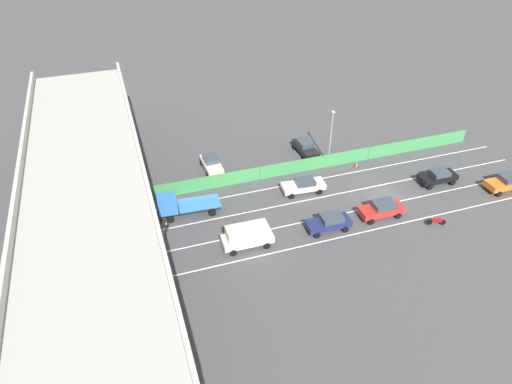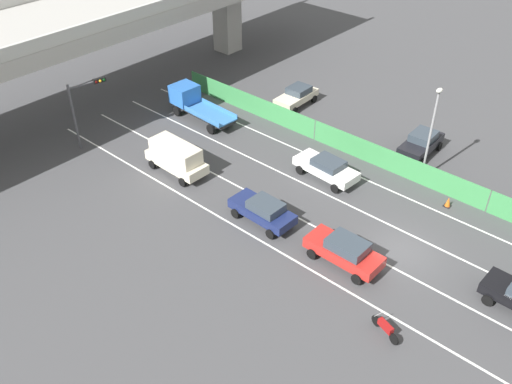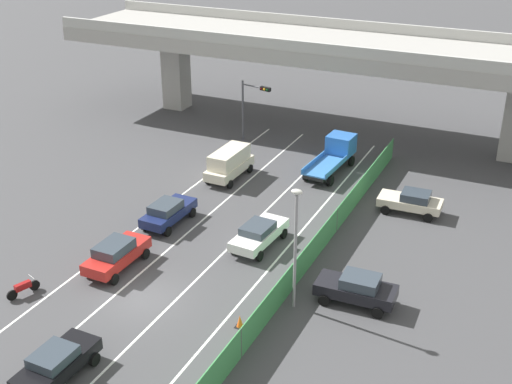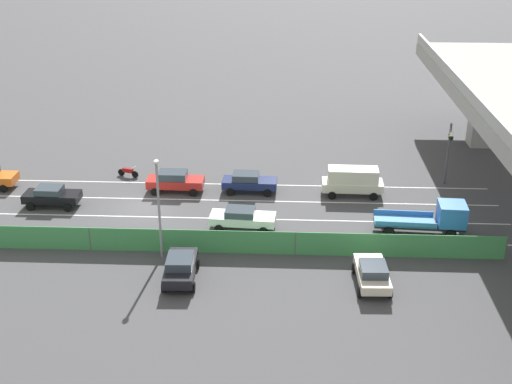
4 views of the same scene
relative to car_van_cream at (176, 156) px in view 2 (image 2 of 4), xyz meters
name	(u,v)px [view 2 (image 2 of 4)]	position (x,y,z in m)	size (l,w,h in m)	color
ground_plane	(402,250)	(3.17, -16.29, -1.28)	(300.00, 300.00, 0.00)	#424244
lane_line_left_edge	(287,256)	(-1.74, -11.53, -1.28)	(0.14, 45.50, 0.01)	silver
lane_line_mid_left	(321,230)	(1.53, -11.53, -1.28)	(0.14, 45.50, 0.01)	silver
lane_line_mid_right	(350,206)	(4.81, -11.53, -1.28)	(0.14, 45.50, 0.01)	silver
lane_line_right_edge	(377,184)	(8.08, -11.53, -1.28)	(0.14, 45.50, 0.01)	silver
elevated_overpass	(89,20)	(3.17, 13.22, 5.89)	(49.28, 10.37, 8.98)	#A09E99
green_fence	(394,162)	(10.13, -11.53, -0.44)	(0.10, 41.60, 1.68)	#3D8E4C
car_van_cream	(176,156)	(0.00, 0.00, 0.00)	(2.14, 4.84, 2.28)	beige
car_hatchback_white	(326,167)	(6.39, -8.41, -0.41)	(2.28, 4.80, 1.54)	silver
car_sedan_navy	(263,210)	(-0.23, -8.32, -0.38)	(2.06, 4.43, 1.62)	navy
car_sedan_red	(345,250)	(-0.02, -14.29, -0.33)	(2.02, 4.56, 1.73)	red
flatbed_truck_blue	(193,102)	(6.60, 5.30, -0.04)	(2.52, 6.38, 2.38)	black
motorcycle	(385,328)	(-2.98, -18.80, -0.82)	(0.83, 1.88, 0.93)	black
parked_sedan_dark	(421,143)	(13.71, -11.76, -0.35)	(4.33, 2.15, 1.70)	black
parked_sedan_cream	(297,95)	(13.83, 0.07, -0.40)	(4.28, 2.15, 1.59)	beige
traffic_light	(84,101)	(-1.79, 7.71, 2.42)	(2.91, 0.87, 5.24)	#47474C
street_lamp	(432,126)	(10.80, -13.48, 2.92)	(0.60, 0.36, 6.90)	gray
traffic_cone	(448,202)	(9.01, -16.33, -0.95)	(0.47, 0.47, 0.70)	orange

